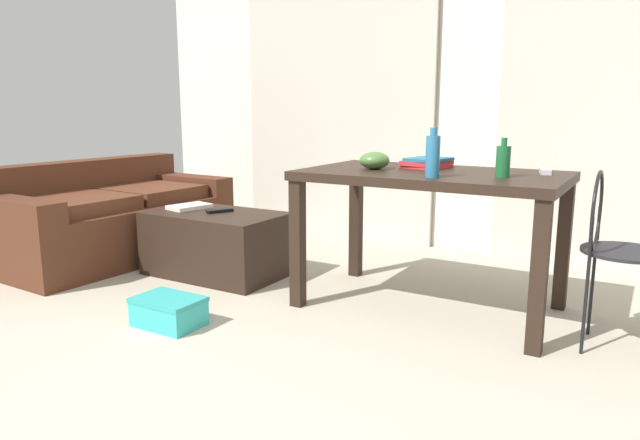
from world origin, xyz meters
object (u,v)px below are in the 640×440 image
(book_stack, at_px, (427,163))
(tv_remote_on_table, at_px, (545,171))
(couch, at_px, (110,219))
(craft_table, at_px, (432,190))
(bottle_far, at_px, (433,156))
(shoebox, at_px, (169,311))
(wire_chair, at_px, (611,238))
(coffee_table, at_px, (216,244))
(magazine, at_px, (190,207))
(bowl, at_px, (374,160))
(tv_remote_primary, at_px, (220,211))
(bottle_near, at_px, (503,161))

(book_stack, distance_m, tv_remote_on_table, 0.64)
(couch, height_order, craft_table, craft_table)
(craft_table, xyz_separation_m, bottle_far, (0.09, -0.27, 0.21))
(tv_remote_on_table, height_order, shoebox, tv_remote_on_table)
(couch, bearing_deg, wire_chair, 0.44)
(coffee_table, relative_size, tv_remote_on_table, 5.58)
(book_stack, bearing_deg, shoebox, -130.23)
(book_stack, distance_m, shoebox, 1.65)
(magazine, bearing_deg, book_stack, 21.47)
(coffee_table, bearing_deg, book_stack, 11.66)
(bowl, bearing_deg, wire_chair, -2.84)
(tv_remote_primary, bearing_deg, shoebox, -40.14)
(book_stack, height_order, tv_remote_on_table, book_stack)
(wire_chair, distance_m, tv_remote_primary, 2.34)
(couch, relative_size, wire_chair, 2.08)
(magazine, bearing_deg, tv_remote_on_table, 19.52)
(bowl, height_order, magazine, bowl)
(couch, relative_size, tv_remote_primary, 9.70)
(shoebox, bearing_deg, tv_remote_primary, 113.76)
(wire_chair, bearing_deg, bottle_far, -169.03)
(wire_chair, relative_size, bottle_near, 4.28)
(bottle_near, relative_size, shoebox, 0.56)
(craft_table, xyz_separation_m, bottle_near, (0.39, -0.07, 0.18))
(coffee_table, relative_size, shoebox, 2.60)
(coffee_table, bearing_deg, tv_remote_primary, 41.85)
(bottle_far, relative_size, bowl, 1.44)
(couch, distance_m, coffee_table, 1.02)
(book_stack, relative_size, tv_remote_on_table, 1.83)
(craft_table, relative_size, magazine, 5.04)
(book_stack, bearing_deg, coffee_table, -168.34)
(couch, relative_size, bowl, 10.24)
(wire_chair, xyz_separation_m, bottle_far, (-0.81, -0.16, 0.35))
(craft_table, xyz_separation_m, bowl, (-0.32, -0.05, 0.15))
(wire_chair, height_order, tv_remote_primary, wire_chair)
(bottle_near, relative_size, tv_remote_primary, 1.09)
(craft_table, height_order, bottle_near, bottle_near)
(couch, xyz_separation_m, tv_remote_primary, (1.04, 0.05, 0.15))
(couch, xyz_separation_m, book_stack, (2.38, 0.31, 0.51))
(tv_remote_on_table, height_order, tv_remote_primary, tv_remote_on_table)
(craft_table, relative_size, shoebox, 3.99)
(wire_chair, height_order, tv_remote_on_table, wire_chair)
(bowl, xyz_separation_m, tv_remote_on_table, (0.87, 0.24, -0.04))
(coffee_table, xyz_separation_m, wire_chair, (2.36, -0.00, 0.32))
(wire_chair, height_order, book_stack, wire_chair)
(coffee_table, distance_m, magazine, 0.34)
(tv_remote_on_table, distance_m, tv_remote_primary, 2.03)
(tv_remote_on_table, distance_m, magazine, 2.30)
(craft_table, distance_m, bottle_far, 0.35)
(couch, height_order, wire_chair, wire_chair)
(craft_table, relative_size, bottle_far, 5.67)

